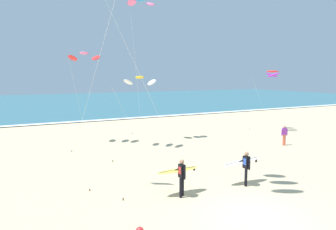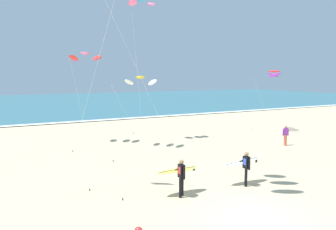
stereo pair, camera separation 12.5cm
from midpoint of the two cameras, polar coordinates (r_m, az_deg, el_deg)
ground_plane at (r=13.15m, az=15.24°, el=-17.29°), size 160.00×160.00×0.00m
ocean_water at (r=67.65m, az=-20.04°, el=2.13°), size 160.00×60.00×0.08m
shoreline_foam at (r=38.50m, az=-14.52°, el=-1.05°), size 160.00×1.14×0.01m
surfer_lead at (r=14.48m, az=2.32°, el=-10.32°), size 2.09×0.92×1.71m
surfer_trailing at (r=16.28m, az=13.69°, el=-8.56°), size 2.18×0.94×1.71m
kite_arc_cobalt_mid at (r=26.76m, az=-4.54°, el=19.46°), size 2.31×3.93×11.44m
kite_arc_rose_far at (r=25.81m, az=-14.46°, el=10.11°), size 3.03×3.60×7.19m
kite_arc_scarlet_high at (r=32.52m, az=18.54°, el=6.99°), size 2.71×2.53×5.87m
kite_arc_golden_distant at (r=23.68m, az=-4.77°, el=6.14°), size 4.45×4.34×5.35m
bystander_purple_top at (r=26.21m, az=20.43°, el=-3.39°), size 0.48×0.27×1.59m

